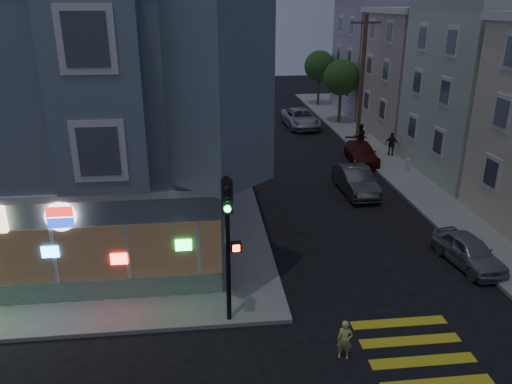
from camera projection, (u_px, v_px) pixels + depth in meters
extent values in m
plane|color=black|center=(202.00, 372.00, 14.27)|extent=(120.00, 120.00, 0.00)
cube|color=gray|center=(0.00, 155.00, 34.17)|extent=(33.00, 42.00, 0.15)
cube|color=gray|center=(501.00, 140.00, 38.00)|extent=(24.00, 42.00, 0.15)
cube|color=slate|center=(56.00, 106.00, 21.83)|extent=(14.00, 14.00, 11.00)
cube|color=silver|center=(62.00, 142.00, 22.42)|extent=(14.30, 14.30, 0.25)
cube|color=#196B33|center=(25.00, 294.00, 17.11)|extent=(13.60, 0.12, 0.80)
cube|color=#382B1E|center=(18.00, 258.00, 16.61)|extent=(13.60, 0.10, 2.00)
cylinder|color=white|center=(60.00, 217.00, 16.19)|extent=(1.00, 0.12, 1.00)
cube|color=tan|center=(453.00, 76.00, 37.85)|extent=(12.00, 8.60, 9.00)
cube|color=#ABA3B3|center=(408.00, 54.00, 45.94)|extent=(12.00, 8.60, 10.50)
cylinder|color=#4C3826|center=(362.00, 79.00, 36.14)|extent=(0.30, 0.30, 9.00)
cube|color=#4C3826|center=(366.00, 23.00, 34.74)|extent=(2.20, 0.12, 0.12)
cylinder|color=#4C3826|center=(340.00, 103.00, 42.76)|extent=(0.24, 0.24, 3.20)
sphere|color=#184317|center=(341.00, 77.00, 41.98)|extent=(3.00, 3.00, 3.00)
cylinder|color=#4C3826|center=(319.00, 88.00, 50.19)|extent=(0.24, 0.24, 3.20)
sphere|color=#184317|center=(320.00, 66.00, 49.40)|extent=(3.00, 3.00, 3.00)
imported|color=#E1DB73|center=(345.00, 340.00, 14.67)|extent=(0.52, 0.41, 1.24)
imported|color=black|center=(360.00, 137.00, 34.89)|extent=(0.90, 0.70, 1.84)
imported|color=black|center=(392.00, 144.00, 33.59)|extent=(1.00, 0.73, 1.57)
imported|color=#939599|center=(469.00, 251.00, 19.91)|extent=(1.91, 3.76, 1.23)
imported|color=#393C3E|center=(355.00, 180.00, 27.43)|extent=(1.63, 4.44, 1.45)
imported|color=#551513|center=(362.00, 153.00, 32.77)|extent=(2.10, 4.39, 1.23)
imported|color=#ADB3B8|center=(300.00, 118.00, 41.86)|extent=(2.83, 5.58, 1.51)
cylinder|color=black|center=(228.00, 252.00, 15.57)|extent=(0.16, 0.16, 4.96)
cube|color=black|center=(227.00, 197.00, 14.67)|extent=(0.34, 0.31, 1.04)
sphere|color=black|center=(227.00, 188.00, 14.41)|extent=(0.20, 0.20, 0.20)
sphere|color=black|center=(227.00, 199.00, 14.52)|extent=(0.20, 0.20, 0.20)
sphere|color=#19F23F|center=(227.00, 209.00, 14.64)|extent=(0.20, 0.20, 0.20)
cube|color=black|center=(236.00, 247.00, 15.34)|extent=(0.34, 0.23, 0.32)
cube|color=#FF2614|center=(236.00, 248.00, 15.24)|extent=(0.22, 0.02, 0.22)
cylinder|color=silver|center=(407.00, 166.00, 30.72)|extent=(0.25, 0.25, 0.61)
sphere|color=silver|center=(408.00, 160.00, 30.59)|extent=(0.27, 0.27, 0.27)
cylinder|color=silver|center=(407.00, 165.00, 30.70)|extent=(0.46, 0.12, 0.12)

